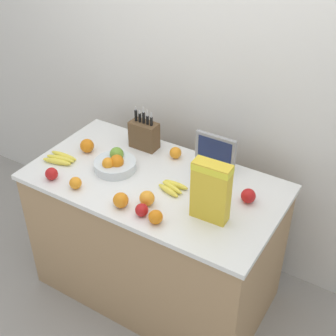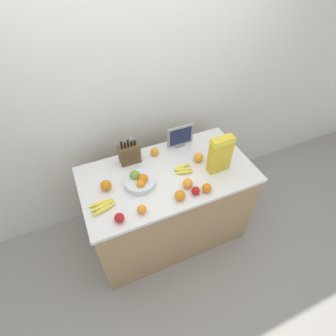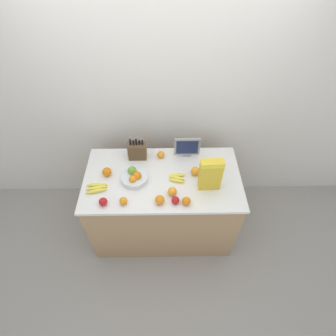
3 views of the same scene
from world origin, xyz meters
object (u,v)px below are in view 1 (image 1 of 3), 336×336
orange_near_bowl (87,146)px  orange_front_center (75,183)px  apple_leftmost (52,174)px  orange_front_right (147,198)px  banana_bunch_right (60,159)px  orange_by_cereal (121,200)px  fruit_bowl (115,163)px  knife_block (144,135)px  orange_back_center (205,188)px  cereal_box (211,189)px  apple_front (248,196)px  orange_front_left (175,153)px  orange_mid_right (156,217)px  apple_rear (142,210)px  banana_bunch_left (172,187)px  small_monitor (215,152)px

orange_near_bowl → orange_front_center: bearing=-60.3°
apple_leftmost → orange_front_right: orange_front_right is taller
banana_bunch_right → orange_by_cereal: orange_by_cereal is taller
orange_front_center → orange_near_bowl: bearing=119.7°
fruit_bowl → orange_near_bowl: 0.27m
knife_block → orange_back_center: size_ratio=3.42×
cereal_box → fruit_bowl: (-0.68, 0.09, -0.14)m
orange_front_right → apple_front: bearing=33.8°
banana_bunch_right → orange_front_right: bearing=-5.9°
orange_front_left → orange_front_center: 0.64m
orange_by_cereal → orange_near_bowl: (-0.50, 0.33, 0.00)m
apple_front → apple_leftmost: size_ratio=1.09×
orange_mid_right → cereal_box: bearing=40.4°
apple_leftmost → orange_front_center: (0.17, 0.01, -0.00)m
banana_bunch_right → cereal_box: bearing=0.6°
banana_bunch_right → apple_rear: bearing=-12.7°
knife_block → orange_near_bowl: bearing=-139.8°
cereal_box → orange_front_right: 0.37m
fruit_bowl → orange_near_bowl: size_ratio=2.87×
banana_bunch_left → orange_front_left: orange_front_left is taller
cereal_box → banana_bunch_right: cereal_box is taller
small_monitor → apple_front: 0.35m
fruit_bowl → orange_back_center: size_ratio=2.93×
banana_bunch_left → banana_bunch_right: (-0.73, -0.11, 0.00)m
apple_leftmost → orange_front_center: bearing=2.3°
banana_bunch_left → orange_back_center: 0.19m
apple_rear → orange_by_cereal: bearing=179.2°
knife_block → cereal_box: (0.67, -0.39, 0.09)m
banana_bunch_left → orange_near_bowl: (-0.66, 0.06, 0.03)m
apple_rear → banana_bunch_left: bearing=85.3°
fruit_bowl → apple_rear: bearing=-35.5°
small_monitor → orange_back_center: 0.27m
banana_bunch_left → apple_front: size_ratio=2.05×
apple_front → orange_by_cereal: size_ratio=0.96×
banana_bunch_right → orange_front_left: size_ratio=2.77×
small_monitor → orange_back_center: small_monitor is taller
apple_rear → orange_by_cereal: size_ratio=0.83×
cereal_box → orange_by_cereal: cereal_box is taller
knife_block → orange_by_cereal: bearing=-68.1°
orange_front_left → orange_front_center: size_ratio=1.05×
apple_rear → orange_front_right: bearing=106.5°
apple_front → orange_mid_right: bearing=-129.5°
orange_mid_right → orange_back_center: size_ratio=0.89×
apple_front → orange_by_cereal: bearing=-145.2°
apple_front → orange_back_center: bearing=-163.9°
knife_block → apple_front: size_ratio=3.62×
orange_by_cereal → orange_back_center: size_ratio=0.99×
cereal_box → banana_bunch_right: (-1.01, -0.01, -0.17)m
cereal_box → banana_bunch_left: size_ratio=2.03×
small_monitor → apple_leftmost: 0.95m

